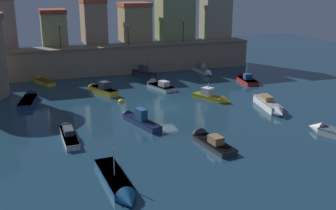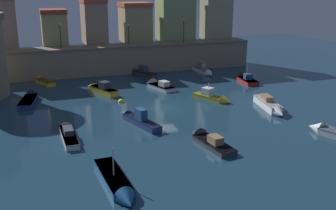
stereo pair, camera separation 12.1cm
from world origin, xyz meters
name	(u,v)px [view 1 (the left image)]	position (x,y,z in m)	size (l,w,h in m)	color
ground_plane	(165,108)	(0.00, 0.00, 0.00)	(110.78, 110.78, 0.00)	#19384C
quay_wall	(124,58)	(0.00, 20.37, 2.18)	(41.61, 4.11, 4.35)	gray
old_town_backdrop	(127,19)	(1.79, 24.59, 7.96)	(40.65, 6.05, 9.07)	gray
quay_lamp_0	(60,31)	(-9.47, 20.37, 6.76)	(0.32, 0.32, 3.65)	black
quay_lamp_1	(128,31)	(0.84, 20.37, 6.47)	(0.32, 0.32, 3.15)	black
quay_lamp_2	(183,27)	(10.03, 20.37, 6.81)	(0.32, 0.32, 3.74)	black
moored_boat_0	(214,97)	(6.54, 1.00, 0.39)	(3.61, 5.45, 2.43)	gold
moored_boat_1	(100,89)	(-5.78, 9.07, 0.51)	(3.68, 6.08, 1.88)	gold
moored_boat_2	(137,119)	(-4.34, -3.96, 0.45)	(3.09, 6.99, 1.94)	navy
moored_boat_3	(68,133)	(-11.40, -5.36, 0.34)	(1.31, 6.96, 1.31)	white
moored_boat_4	(245,79)	(15.07, 8.67, 0.34)	(2.29, 5.52, 3.43)	red
moored_boat_5	(141,72)	(1.94, 17.25, 0.47)	(3.41, 5.79, 2.76)	#333338
moored_boat_7	(270,105)	(10.88, -4.47, 0.50)	(2.53, 7.04, 1.58)	white
moored_boat_8	(30,99)	(-14.47, 7.92, 0.32)	(2.69, 6.62, 1.47)	navy
moored_boat_9	(207,140)	(0.15, -11.10, 0.30)	(2.36, 6.21, 1.63)	#333338
moored_boat_10	(203,70)	(11.55, 15.48, 0.48)	(1.42, 6.25, 1.90)	white
moored_boat_11	(42,81)	(-12.67, 16.93, 0.31)	(3.14, 5.09, 1.14)	gold
moored_boat_12	(157,85)	(1.92, 9.15, 0.33)	(3.42, 5.65, 1.79)	silver
moored_boat_13	(118,184)	(-9.13, -16.70, 0.30)	(1.89, 7.40, 3.06)	#195689
mooring_buoy_0	(121,102)	(-4.23, 3.96, 0.00)	(0.75, 0.75, 0.75)	yellow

